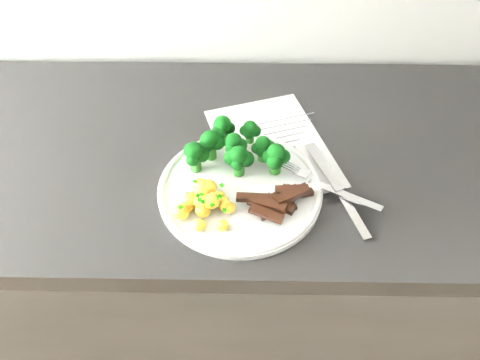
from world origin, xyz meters
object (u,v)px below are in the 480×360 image
Objects in this scene: counter at (284,275)px; fork at (330,187)px; beef_strips at (280,199)px; knife at (344,200)px; potatoes at (202,201)px; broccoli at (236,147)px; recipe_paper at (272,146)px; plate at (240,189)px.

fork is at bearing -67.06° from counter.
knife is (0.11, 0.01, -0.01)m from beef_strips.
broccoli is at bearing 62.51° from potatoes.
fork is (0.16, -0.07, -0.03)m from broccoli.
knife is at bearing -49.64° from recipe_paper.
beef_strips is at bearing -173.82° from knife.
fork reaches higher than plate.
counter is at bearing 17.81° from broccoli.
recipe_paper is 2.45× the size of beef_strips.
potatoes reaches higher than plate.
potatoes is (-0.06, -0.04, 0.02)m from plate.
fork is 0.03m from knife.
knife is (0.07, -0.12, 0.44)m from counter.
potatoes is (-0.12, -0.16, 0.02)m from recipe_paper.
recipe_paper is (-0.05, 0.02, 0.43)m from counter.
recipe_paper is 0.15m from fork.
potatoes is 0.24m from knife.
knife is (0.18, -0.02, 0.00)m from plate.
knife reaches higher than plate.
plate reaches higher than counter.
recipe_paper is 3.07× the size of potatoes.
counter is 0.46m from knife.
knife is at bearing -61.58° from counter.
broccoli is at bearing -162.19° from counter.
potatoes is at bearing -145.77° from plate.
potatoes reaches higher than recipe_paper.
potatoes is at bearing -127.67° from recipe_paper.
potatoes is 0.60× the size of fork.
beef_strips reaches higher than knife.
beef_strips is at bearing -51.97° from broccoli.
plate is at bearing 178.60° from fork.
counter is at bearing 39.50° from potatoes.
knife is (0.18, -0.09, -0.04)m from broccoli.
counter is 7.04× the size of recipe_paper.
fork reaches higher than recipe_paper.
recipe_paper is 0.10m from broccoli.
beef_strips is 0.09m from fork.
knife is (0.24, 0.02, -0.02)m from potatoes.
counter is 8.01× the size of plate.
broccoli is 0.18m from fork.
broccoli is (-0.12, -0.04, 0.48)m from counter.
broccoli reaches higher than plate.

